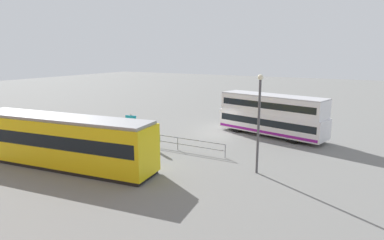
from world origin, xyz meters
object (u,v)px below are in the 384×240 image
(double_decker_bus, at_px, (271,115))
(pedestrian_crossing, at_px, (158,141))
(street_lamp, at_px, (259,116))
(tram_yellow, at_px, (62,140))
(info_sign, at_px, (131,122))
(pedestrian_near_railing, at_px, (135,129))

(double_decker_bus, height_order, pedestrian_crossing, double_decker_bus)
(pedestrian_crossing, relative_size, street_lamp, 0.25)
(tram_yellow, xyz_separation_m, pedestrian_crossing, (-4.09, -5.82, -0.91))
(tram_yellow, height_order, info_sign, tram_yellow)
(info_sign, bearing_deg, pedestrian_near_railing, 172.52)
(double_decker_bus, xyz_separation_m, pedestrian_near_railing, (10.36, 7.65, -0.97))
(pedestrian_crossing, bearing_deg, street_lamp, 176.36)
(tram_yellow, distance_m, street_lamp, 13.60)
(pedestrian_near_railing, bearing_deg, double_decker_bus, -143.56)
(street_lamp, bearing_deg, tram_yellow, 23.17)
(double_decker_bus, height_order, info_sign, double_decker_bus)
(info_sign, bearing_deg, tram_yellow, 92.78)
(double_decker_bus, xyz_separation_m, street_lamp, (-1.95, 10.25, 1.82))
(double_decker_bus, bearing_deg, pedestrian_near_railing, 36.44)
(pedestrian_near_railing, bearing_deg, street_lamp, 168.07)
(double_decker_bus, bearing_deg, tram_yellow, 56.17)
(street_lamp, bearing_deg, pedestrian_crossing, -3.64)
(info_sign, bearing_deg, street_lamp, 168.22)
(double_decker_bus, distance_m, pedestrian_near_railing, 12.91)
(double_decker_bus, height_order, pedestrian_near_railing, double_decker_bus)
(tram_yellow, relative_size, street_lamp, 2.18)
(street_lamp, bearing_deg, pedestrian_near_railing, -11.93)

